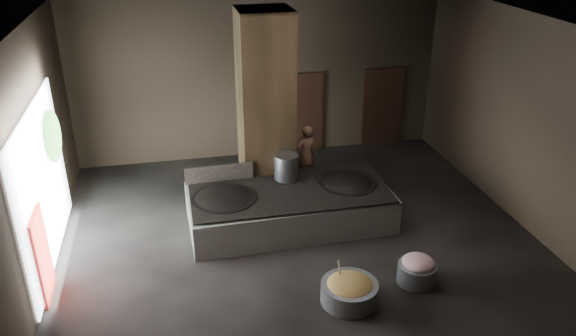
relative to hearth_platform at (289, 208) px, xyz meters
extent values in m
cube|color=black|center=(0.05, -0.50, -0.43)|extent=(10.00, 9.00, 0.10)
cube|color=black|center=(0.05, -0.50, 4.17)|extent=(10.00, 9.00, 0.10)
cube|color=black|center=(0.05, 4.05, 1.87)|extent=(10.00, 0.10, 4.50)
cube|color=black|center=(0.05, -5.05, 1.87)|extent=(10.00, 0.10, 4.50)
cube|color=black|center=(-5.00, -0.50, 1.87)|extent=(0.10, 9.00, 4.50)
cube|color=black|center=(5.10, -0.50, 1.87)|extent=(0.10, 9.00, 4.50)
cube|color=black|center=(-0.25, 1.40, 1.87)|extent=(1.20, 1.20, 4.50)
cube|color=#AFBEAB|center=(0.00, 0.00, 0.00)|extent=(4.47, 2.23, 0.77)
cube|color=black|center=(0.00, 0.00, 0.43)|extent=(4.32, 2.07, 0.03)
ellipsoid|color=black|center=(-1.45, -0.05, 0.37)|extent=(1.39, 1.39, 0.38)
cylinder|color=black|center=(-1.45, -0.05, 0.44)|extent=(1.42, 1.42, 0.05)
ellipsoid|color=black|center=(1.35, 0.05, 0.37)|extent=(1.30, 1.30, 0.36)
cylinder|color=black|center=(1.35, 0.05, 0.44)|extent=(1.32, 1.32, 0.05)
cylinder|color=gray|center=(0.05, 0.55, 0.75)|extent=(0.54, 0.54, 0.58)
cube|color=black|center=(-1.45, 0.75, 0.65)|extent=(1.54, 0.10, 0.38)
imported|color=#94654B|center=(0.84, 1.86, 0.40)|extent=(0.66, 0.53, 1.57)
cylinder|color=slate|center=(0.46, -2.93, -0.19)|extent=(1.10, 1.10, 0.38)
ellipsoid|color=#8E9548|center=(0.46, -2.93, -0.03)|extent=(0.85, 0.85, 0.26)
cylinder|color=gray|center=(0.31, -2.78, 0.17)|extent=(0.22, 0.37, 0.74)
cylinder|color=slate|center=(1.88, -2.66, -0.18)|extent=(0.81, 0.81, 0.40)
ellipsoid|color=#CA7983|center=(1.88, -2.66, 0.07)|extent=(0.61, 0.61, 0.23)
cube|color=black|center=(1.25, 3.95, 0.72)|extent=(1.18, 0.08, 2.38)
cube|color=#8C6647|center=(1.40, 4.05, 0.67)|extent=(0.78, 0.04, 1.84)
cube|color=black|center=(3.65, 3.95, 0.72)|extent=(1.18, 0.08, 2.38)
cube|color=#8C6647|center=(3.73, 4.04, 0.67)|extent=(0.83, 0.04, 1.96)
cube|color=white|center=(-4.90, -0.30, 1.22)|extent=(0.04, 4.20, 3.10)
cube|color=maroon|center=(-4.83, -1.60, 0.47)|extent=(0.05, 0.90, 1.70)
ellipsoid|color=#194714|center=(-4.80, 0.80, 1.82)|extent=(0.28, 1.10, 1.10)
camera|label=1|loc=(-2.36, -10.65, 6.12)|focal=35.00mm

